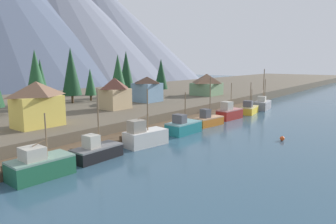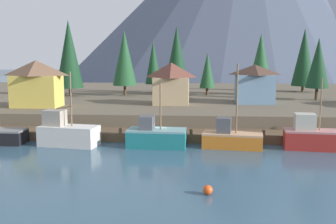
{
  "view_description": "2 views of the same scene",
  "coord_description": "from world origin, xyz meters",
  "px_view_note": "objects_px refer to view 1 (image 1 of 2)",
  "views": [
    {
      "loc": [
        -41.45,
        -31.16,
        11.82
      ],
      "look_at": [
        1.89,
        2.67,
        2.95
      ],
      "focal_mm": 33.6,
      "sensor_mm": 36.0,
      "label": 1
    },
    {
      "loc": [
        4.59,
        -43.66,
        9.82
      ],
      "look_at": [
        1.24,
        2.73,
        3.13
      ],
      "focal_mm": 42.72,
      "sensor_mm": 36.0,
      "label": 2
    }
  ],
  "objects_px": {
    "conifer_near_right": "(71,71)",
    "fishing_boat_white": "(145,136)",
    "house_blue": "(147,89)",
    "conifer_centre": "(90,82)",
    "fishing_boat_yellow": "(249,109)",
    "conifer_mid_left": "(41,78)",
    "fishing_boat_orange": "(208,120)",
    "conifer_near_left": "(36,75)",
    "fishing_boat_teal": "(183,127)",
    "fishing_boat_red": "(229,113)",
    "conifer_mid_right": "(126,70)",
    "channel_buoy": "(282,138)",
    "fishing_boat_black": "(96,151)",
    "fishing_boat_grey": "(262,104)",
    "house_green": "(207,84)",
    "fishing_boat_green": "(40,166)",
    "house_tan": "(115,93)",
    "conifer_back_right": "(118,74)",
    "conifer_back_left": "(161,74)",
    "house_yellow": "(37,104)"
  },
  "relations": [
    {
      "from": "fishing_boat_yellow",
      "to": "conifer_near_left",
      "type": "bearing_deg",
      "value": 129.89
    },
    {
      "from": "fishing_boat_green",
      "to": "fishing_boat_orange",
      "type": "distance_m",
      "value": 33.54
    },
    {
      "from": "house_yellow",
      "to": "conifer_centre",
      "type": "height_order",
      "value": "conifer_centre"
    },
    {
      "from": "fishing_boat_black",
      "to": "fishing_boat_grey",
      "type": "distance_m",
      "value": 51.7
    },
    {
      "from": "fishing_boat_black",
      "to": "conifer_mid_left",
      "type": "distance_m",
      "value": 38.65
    },
    {
      "from": "fishing_boat_orange",
      "to": "conifer_near_left",
      "type": "height_order",
      "value": "conifer_near_left"
    },
    {
      "from": "conifer_back_right",
      "to": "conifer_centre",
      "type": "bearing_deg",
      "value": -176.08
    },
    {
      "from": "fishing_boat_yellow",
      "to": "conifer_back_right",
      "type": "relative_size",
      "value": 0.64
    },
    {
      "from": "fishing_boat_grey",
      "to": "conifer_mid_right",
      "type": "relative_size",
      "value": 0.8
    },
    {
      "from": "conifer_mid_left",
      "to": "house_tan",
      "type": "bearing_deg",
      "value": -75.83
    },
    {
      "from": "conifer_near_right",
      "to": "fishing_boat_grey",
      "type": "bearing_deg",
      "value": -43.44
    },
    {
      "from": "fishing_boat_green",
      "to": "fishing_boat_grey",
      "type": "xyz_separation_m",
      "value": [
        59.23,
        -0.19,
        -0.03
      ]
    },
    {
      "from": "fishing_boat_orange",
      "to": "channel_buoy",
      "type": "relative_size",
      "value": 12.72
    },
    {
      "from": "fishing_boat_green",
      "to": "house_green",
      "type": "bearing_deg",
      "value": 18.08
    },
    {
      "from": "fishing_boat_red",
      "to": "conifer_centre",
      "type": "distance_m",
      "value": 33.71
    },
    {
      "from": "fishing_boat_teal",
      "to": "house_green",
      "type": "height_order",
      "value": "house_green"
    },
    {
      "from": "fishing_boat_yellow",
      "to": "conifer_back_right",
      "type": "height_order",
      "value": "conifer_back_right"
    },
    {
      "from": "fishing_boat_yellow",
      "to": "conifer_mid_right",
      "type": "bearing_deg",
      "value": 81.58
    },
    {
      "from": "conifer_mid_left",
      "to": "conifer_back_right",
      "type": "relative_size",
      "value": 0.89
    },
    {
      "from": "fishing_boat_orange",
      "to": "conifer_near_right",
      "type": "height_order",
      "value": "conifer_near_right"
    },
    {
      "from": "fishing_boat_white",
      "to": "fishing_boat_red",
      "type": "height_order",
      "value": "fishing_boat_white"
    },
    {
      "from": "fishing_boat_orange",
      "to": "fishing_boat_red",
      "type": "distance_m",
      "value": 8.51
    },
    {
      "from": "fishing_boat_teal",
      "to": "fishing_boat_orange",
      "type": "relative_size",
      "value": 0.76
    },
    {
      "from": "fishing_boat_white",
      "to": "fishing_boat_yellow",
      "type": "distance_m",
      "value": 35.38
    },
    {
      "from": "house_blue",
      "to": "channel_buoy",
      "type": "relative_size",
      "value": 8.33
    },
    {
      "from": "fishing_boat_black",
      "to": "conifer_centre",
      "type": "distance_m",
      "value": 40.07
    },
    {
      "from": "fishing_boat_teal",
      "to": "fishing_boat_red",
      "type": "bearing_deg",
      "value": 2.55
    },
    {
      "from": "fishing_boat_orange",
      "to": "conifer_centre",
      "type": "xyz_separation_m",
      "value": [
        -1.81,
        31.63,
        5.92
      ]
    },
    {
      "from": "conifer_mid_right",
      "to": "conifer_back_left",
      "type": "bearing_deg",
      "value": -96.01
    },
    {
      "from": "fishing_boat_teal",
      "to": "house_green",
      "type": "xyz_separation_m",
      "value": [
        34.22,
        16.2,
        4.41
      ]
    },
    {
      "from": "conifer_mid_left",
      "to": "conifer_back_left",
      "type": "xyz_separation_m",
      "value": [
        27.8,
        -11.6,
        0.23
      ]
    },
    {
      "from": "house_green",
      "to": "conifer_centre",
      "type": "distance_m",
      "value": 32.01
    },
    {
      "from": "house_blue",
      "to": "conifer_centre",
      "type": "relative_size",
      "value": 0.76
    },
    {
      "from": "conifer_near_left",
      "to": "conifer_centre",
      "type": "bearing_deg",
      "value": 7.88
    },
    {
      "from": "fishing_boat_yellow",
      "to": "conifer_mid_left",
      "type": "bearing_deg",
      "value": 120.61
    },
    {
      "from": "house_tan",
      "to": "channel_buoy",
      "type": "height_order",
      "value": "house_tan"
    },
    {
      "from": "conifer_mid_right",
      "to": "channel_buoy",
      "type": "relative_size",
      "value": 17.77
    },
    {
      "from": "house_yellow",
      "to": "conifer_near_right",
      "type": "distance_m",
      "value": 26.51
    },
    {
      "from": "house_blue",
      "to": "channel_buoy",
      "type": "distance_m",
      "value": 35.46
    },
    {
      "from": "house_green",
      "to": "conifer_centre",
      "type": "xyz_separation_m",
      "value": [
        -28.0,
        15.46,
        1.42
      ]
    },
    {
      "from": "channel_buoy",
      "to": "fishing_boat_white",
      "type": "bearing_deg",
      "value": 135.85
    },
    {
      "from": "fishing_boat_red",
      "to": "house_blue",
      "type": "distance_m",
      "value": 20.26
    },
    {
      "from": "fishing_boat_green",
      "to": "house_green",
      "type": "distance_m",
      "value": 62.04
    },
    {
      "from": "fishing_boat_white",
      "to": "fishing_boat_yellow",
      "type": "xyz_separation_m",
      "value": [
        35.38,
        -0.09,
        -0.34
      ]
    },
    {
      "from": "conifer_mid_right",
      "to": "conifer_centre",
      "type": "bearing_deg",
      "value": -159.53
    },
    {
      "from": "house_yellow",
      "to": "conifer_centre",
      "type": "bearing_deg",
      "value": 37.77
    },
    {
      "from": "fishing_boat_green",
      "to": "house_tan",
      "type": "height_order",
      "value": "house_tan"
    },
    {
      "from": "fishing_boat_orange",
      "to": "conifer_back_right",
      "type": "relative_size",
      "value": 0.8
    },
    {
      "from": "conifer_near_right",
      "to": "fishing_boat_white",
      "type": "bearing_deg",
      "value": -108.23
    },
    {
      "from": "house_blue",
      "to": "fishing_boat_red",
      "type": "bearing_deg",
      "value": -79.93
    }
  ]
}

